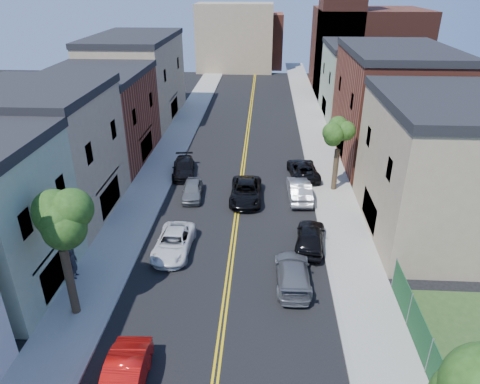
% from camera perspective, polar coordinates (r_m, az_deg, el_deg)
% --- Properties ---
extents(sidewalk_left, '(3.20, 100.00, 0.15)m').
position_cam_1_polar(sidewalk_left, '(47.45, -8.88, 6.13)').
color(sidewalk_left, gray).
rests_on(sidewalk_left, ground).
extents(sidewalk_right, '(3.20, 100.00, 0.15)m').
position_cam_1_polar(sidewalk_right, '(46.81, 10.50, 5.72)').
color(sidewalk_right, gray).
rests_on(sidewalk_right, ground).
extents(curb_left, '(0.30, 100.00, 0.15)m').
position_cam_1_polar(curb_left, '(47.12, -6.78, 6.12)').
color(curb_left, gray).
rests_on(curb_left, ground).
extents(curb_right, '(0.30, 100.00, 0.15)m').
position_cam_1_polar(curb_right, '(46.62, 8.36, 5.80)').
color(curb_right, gray).
rests_on(curb_right, ground).
extents(bldg_left_tan_near, '(9.00, 10.00, 9.00)m').
position_cam_1_polar(bldg_left_tan_near, '(34.70, -24.29, 4.19)').
color(bldg_left_tan_near, '#998466').
rests_on(bldg_left_tan_near, ground).
extents(bldg_left_brick, '(9.00, 12.00, 8.00)m').
position_cam_1_polar(bldg_left_brick, '(44.32, -18.10, 9.04)').
color(bldg_left_brick, brown).
rests_on(bldg_left_brick, ground).
extents(bldg_left_tan_far, '(9.00, 16.00, 9.50)m').
position_cam_1_polar(bldg_left_tan_far, '(57.00, -13.38, 14.06)').
color(bldg_left_tan_far, '#998466').
rests_on(bldg_left_tan_far, ground).
extents(bldg_right_tan, '(9.00, 12.00, 9.00)m').
position_cam_1_polar(bldg_right_tan, '(32.27, 25.06, 2.44)').
color(bldg_right_tan, '#998466').
rests_on(bldg_right_tan, ground).
extents(bldg_right_brick, '(9.00, 14.00, 10.00)m').
position_cam_1_polar(bldg_right_brick, '(44.68, 19.22, 10.36)').
color(bldg_right_brick, brown).
rests_on(bldg_right_brick, ground).
extents(bldg_right_palegrn, '(9.00, 12.00, 8.50)m').
position_cam_1_polar(bldg_right_palegrn, '(58.07, 15.69, 13.51)').
color(bldg_right_palegrn, gray).
rests_on(bldg_right_palegrn, ground).
extents(church, '(16.20, 14.20, 22.60)m').
position_cam_1_polar(church, '(72.60, 15.55, 18.36)').
color(church, '#4C2319').
rests_on(church, ground).
extents(backdrop_left, '(14.00, 8.00, 12.00)m').
position_cam_1_polar(backdrop_left, '(86.33, -0.68, 19.56)').
color(backdrop_left, '#998466').
rests_on(backdrop_left, ground).
extents(backdrop_center, '(10.00, 8.00, 10.00)m').
position_cam_1_polar(backdrop_center, '(90.24, 2.19, 19.20)').
color(backdrop_center, brown).
rests_on(backdrop_center, ground).
extents(tree_left_mid, '(5.20, 5.20, 9.29)m').
position_cam_1_polar(tree_left_mid, '(22.28, -23.16, -1.62)').
color(tree_left_mid, '#34271A').
rests_on(tree_left_mid, sidewalk_left).
extents(tree_right_far, '(4.40, 4.40, 8.03)m').
position_cam_1_polar(tree_right_far, '(35.64, 13.01, 8.59)').
color(tree_right_far, '#34271A').
rests_on(tree_right_far, sidewalk_right).
extents(red_sedan, '(1.85, 4.78, 1.55)m').
position_cam_1_polar(red_sedan, '(20.79, -15.05, -22.93)').
color(red_sedan, red).
rests_on(red_sedan, ground).
extents(white_pickup, '(2.38, 4.96, 1.36)m').
position_cam_1_polar(white_pickup, '(28.86, -8.70, -6.60)').
color(white_pickup, silver).
rests_on(white_pickup, ground).
extents(grey_car_left, '(1.85, 4.03, 1.34)m').
position_cam_1_polar(grey_car_left, '(35.62, -6.26, 0.28)').
color(grey_car_left, '#595D61').
rests_on(grey_car_left, ground).
extents(black_car_left, '(2.47, 4.91, 1.37)m').
position_cam_1_polar(black_car_left, '(39.87, -7.42, 3.18)').
color(black_car_left, black).
rests_on(black_car_left, ground).
extents(grey_car_right, '(2.06, 4.96, 1.43)m').
position_cam_1_polar(grey_car_right, '(26.01, 6.93, -10.50)').
color(grey_car_right, '#5A5C62').
rests_on(grey_car_right, ground).
extents(black_car_right, '(2.48, 4.84, 1.58)m').
position_cam_1_polar(black_car_right, '(29.32, 9.21, -5.82)').
color(black_car_right, black).
rests_on(black_car_right, ground).
extents(silver_car_right, '(1.91, 4.89, 1.59)m').
position_cam_1_polar(silver_car_right, '(35.46, 7.77, 0.29)').
color(silver_car_right, '#A2A4A9').
rests_on(silver_car_right, ground).
extents(dark_car_right_far, '(2.93, 5.44, 1.45)m').
position_cam_1_polar(dark_car_right_far, '(39.49, 8.27, 2.95)').
color(dark_car_right_far, black).
rests_on(dark_car_right_far, ground).
extents(black_suv_lane, '(2.47, 5.34, 1.48)m').
position_cam_1_polar(black_suv_lane, '(34.97, 0.77, 0.06)').
color(black_suv_lane, black).
rests_on(black_suv_lane, ground).
extents(pedestrian_left, '(0.55, 0.77, 1.98)m').
position_cam_1_polar(pedestrian_left, '(27.70, -20.99, -8.68)').
color(pedestrian_left, '#23242B').
rests_on(pedestrian_left, sidewalk_left).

